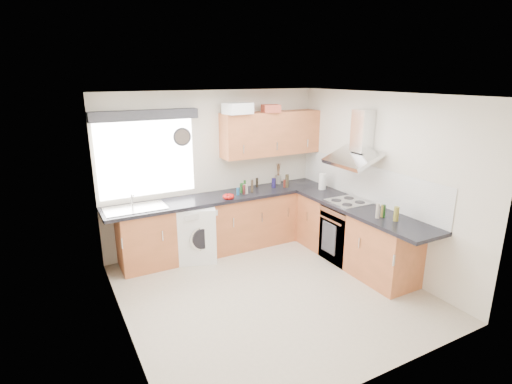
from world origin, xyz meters
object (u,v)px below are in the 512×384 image
upper_cabinets (271,133)px  extractor_hood (357,144)px  washing_machine (196,232)px  oven (346,233)px

upper_cabinets → extractor_hood: bearing=-63.9°
extractor_hood → washing_machine: size_ratio=0.92×
extractor_hood → oven: bearing=180.0°
extractor_hood → upper_cabinets: (-0.65, 1.33, 0.03)m
oven → washing_machine: 2.27m
oven → upper_cabinets: (-0.55, 1.32, 1.38)m
oven → extractor_hood: bearing=-0.0°
extractor_hood → washing_machine: (-2.09, 1.10, -1.34)m
oven → extractor_hood: 1.35m
extractor_hood → washing_machine: bearing=152.2°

